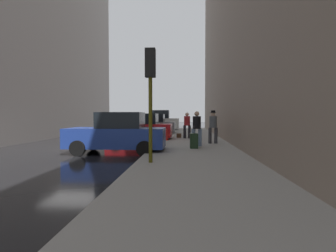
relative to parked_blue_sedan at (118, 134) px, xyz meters
name	(u,v)px	position (x,y,z in m)	size (l,w,h in m)	color
ground_plane	(72,149)	(-2.65, 1.31, -0.85)	(120.00, 120.00, 0.00)	black
sidewalk	(194,148)	(3.35, 1.31, -0.77)	(4.00, 40.00, 0.15)	gray
parked_blue_sedan	(118,134)	(0.00, 0.00, 0.00)	(4.21, 2.08, 1.79)	navy
parked_red_hatchback	(141,128)	(0.00, 5.85, 0.00)	(4.23, 2.12, 1.79)	#B2191E
parked_gray_coupe	(151,125)	(0.00, 11.44, 0.00)	(4.20, 2.07, 1.79)	slate
parked_white_van	(158,121)	(0.00, 17.14, 0.18)	(4.63, 2.11, 2.25)	silver
fire_hydrant	(166,135)	(1.80, 4.62, -0.35)	(0.42, 0.22, 0.70)	red
traffic_light	(150,80)	(1.85, -2.99, 1.91)	(0.32, 0.32, 3.60)	#514C0F
pedestrian_in_jeans	(197,127)	(3.52, 1.67, 0.26)	(0.52, 0.44, 1.71)	#728CB2
pedestrian_in_red_jacket	(187,124)	(3.07, 6.20, 0.26)	(0.52, 0.47, 1.71)	black
pedestrian_with_beanie	(213,125)	(4.45, 2.99, 0.29)	(0.51, 0.43, 1.78)	#333338
rolling_suitcase	(194,141)	(3.35, 0.88, -0.36)	(0.38, 0.57, 1.04)	black
duffel_bag	(179,135)	(2.52, 6.74, -0.56)	(0.32, 0.44, 0.28)	#472D19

